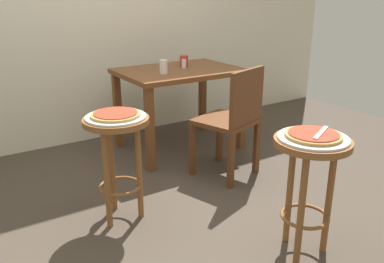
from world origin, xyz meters
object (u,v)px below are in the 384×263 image
pizza_foreground (313,135)px  dining_table (179,82)px  wooden_chair (233,118)px  cup_far_edge (184,61)px  pizza_server_knife (321,132)px  condiment_shaker (184,64)px  serving_plate_middle (116,117)px  cup_near_edge (164,67)px  stool_middle (118,145)px  stool_foreground (310,170)px  serving_plate_foreground (313,138)px  pizza_middle (116,114)px

pizza_foreground → dining_table: size_ratio=0.28×
wooden_chair → cup_far_edge: bearing=84.6°
wooden_chair → pizza_server_knife: size_ratio=3.86×
pizza_foreground → pizza_server_knife: pizza_server_knife is taller
pizza_foreground → condiment_shaker: condiment_shaker is taller
serving_plate_middle → condiment_shaker: bearing=40.9°
cup_near_edge → condiment_shaker: cup_near_edge is taller
condiment_shaker → wooden_chair: (-0.04, -0.75, -0.30)m
stool_middle → cup_near_edge: size_ratio=5.94×
stool_foreground → pizza_foreground: size_ratio=2.34×
pizza_foreground → cup_far_edge: cup_far_edge is taller
stool_foreground → serving_plate_foreground: 0.18m
stool_middle → serving_plate_middle: 0.18m
stool_foreground → condiment_shaker: bearing=79.9°
condiment_shaker → stool_middle: bearing=-139.1°
serving_plate_foreground → condiment_shaker: size_ratio=4.66×
pizza_middle → cup_far_edge: 1.41m
pizza_middle → cup_far_edge: (1.05, 0.94, 0.09)m
cup_near_edge → condiment_shaker: size_ratio=1.46×
dining_table → cup_near_edge: size_ratio=9.14×
serving_plate_middle → stool_foreground: bearing=-51.4°
pizza_middle → pizza_server_knife: 1.15m
dining_table → cup_far_edge: cup_far_edge is taller
serving_plate_foreground → serving_plate_middle: same height
stool_foreground → pizza_foreground: 0.19m
stool_middle → condiment_shaker: 1.36m
stool_middle → dining_table: size_ratio=0.65×
pizza_server_knife → serving_plate_middle: bearing=103.2°
dining_table → wooden_chair: bearing=-87.8°
pizza_middle → cup_near_edge: bearing=45.4°
stool_middle → condiment_shaker: (1.01, 0.87, 0.27)m
pizza_server_knife → wooden_chair: bearing=50.4°
serving_plate_middle → wooden_chair: bearing=6.9°
dining_table → wooden_chair: size_ratio=1.21×
serving_plate_middle → cup_near_edge: cup_near_edge is taller
pizza_middle → condiment_shaker: size_ratio=3.80×
cup_far_edge → wooden_chair: size_ratio=0.12×
condiment_shaker → pizza_server_knife: condiment_shaker is taller
cup_far_edge → pizza_foreground: bearing=-101.0°
dining_table → condiment_shaker: condiment_shaker is taller
wooden_chair → pizza_server_knife: wooden_chair is taller
stool_middle → cup_near_edge: cup_near_edge is taller
serving_plate_middle → cup_far_edge: cup_far_edge is taller
stool_foreground → dining_table: bearing=81.8°
serving_plate_middle → condiment_shaker: 1.34m
pizza_foreground → pizza_server_knife: bearing=-33.7°
pizza_middle → cup_near_edge: 1.05m
cup_near_edge → pizza_server_knife: bearing=-90.2°
dining_table → pizza_server_knife: dining_table is taller
stool_middle → condiment_shaker: bearing=40.9°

